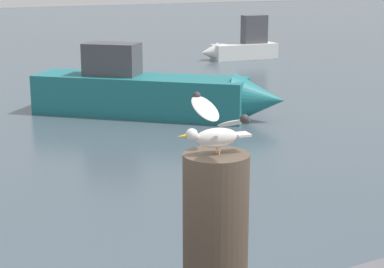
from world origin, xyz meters
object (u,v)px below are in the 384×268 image
(boat_teal, at_px, (159,93))
(mooring_post, at_px, (215,249))
(boat_white, at_px, (241,46))
(seagull, at_px, (216,128))

(boat_teal, bearing_deg, mooring_post, -115.16)
(boat_white, xyz_separation_m, boat_teal, (-7.42, -7.68, 0.06))
(seagull, height_order, boat_teal, seagull)
(mooring_post, distance_m, boat_white, 22.48)
(boat_white, bearing_deg, seagull, -124.01)
(seagull, bearing_deg, mooring_post, -9.11)
(seagull, distance_m, boat_teal, 12.23)
(mooring_post, distance_m, seagull, 0.65)
(boat_white, bearing_deg, mooring_post, -124.00)
(seagull, relative_size, boat_teal, 0.13)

